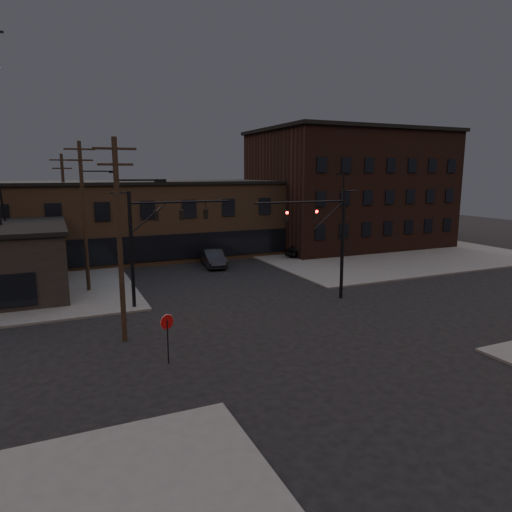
% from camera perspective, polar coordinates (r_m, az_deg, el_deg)
% --- Properties ---
extents(ground, '(140.00, 140.00, 0.00)m').
position_cam_1_polar(ground, '(27.73, 4.63, -9.00)').
color(ground, black).
rests_on(ground, ground).
extents(sidewalk_ne, '(30.00, 30.00, 0.15)m').
position_cam_1_polar(sidewalk_ne, '(57.44, 13.44, 0.96)').
color(sidewalk_ne, '#474744').
rests_on(sidewalk_ne, ground).
extents(building_row, '(40.00, 12.00, 8.00)m').
position_cam_1_polar(building_row, '(52.71, -10.07, 4.57)').
color(building_row, '#4F3C2A').
rests_on(building_row, ground).
extents(building_right, '(22.00, 16.00, 14.00)m').
position_cam_1_polar(building_right, '(59.97, 11.38, 8.08)').
color(building_right, black).
rests_on(building_right, ground).
extents(traffic_signal_near, '(7.12, 0.24, 8.00)m').
position_cam_1_polar(traffic_signal_near, '(33.06, 9.19, 2.85)').
color(traffic_signal_near, black).
rests_on(traffic_signal_near, ground).
extents(traffic_signal_far, '(7.12, 0.24, 8.00)m').
position_cam_1_polar(traffic_signal_far, '(31.75, -13.09, 2.56)').
color(traffic_signal_far, black).
rests_on(traffic_signal_far, ground).
extents(stop_sign, '(0.72, 0.33, 2.48)m').
position_cam_1_polar(stop_sign, '(22.65, -11.04, -8.72)').
color(stop_sign, black).
rests_on(stop_sign, ground).
extents(utility_pole_near, '(3.70, 0.28, 11.00)m').
position_cam_1_polar(utility_pole_near, '(25.34, -16.57, 2.43)').
color(utility_pole_near, black).
rests_on(utility_pole_near, ground).
extents(utility_pole_mid, '(3.70, 0.28, 11.50)m').
position_cam_1_polar(utility_pole_mid, '(37.11, -20.63, 4.98)').
color(utility_pole_mid, black).
rests_on(utility_pole_mid, ground).
extents(utility_pole_far, '(2.20, 0.28, 11.00)m').
position_cam_1_polar(utility_pole_far, '(49.04, -22.75, 5.59)').
color(utility_pole_far, black).
rests_on(utility_pole_far, ground).
extents(lot_light_a, '(1.50, 0.28, 9.14)m').
position_cam_1_polar(lot_light_a, '(45.09, 10.77, 5.52)').
color(lot_light_a, black).
rests_on(lot_light_a, ground).
extents(lot_light_b, '(1.50, 0.28, 9.14)m').
position_cam_1_polar(lot_light_b, '(52.64, 13.06, 6.10)').
color(lot_light_b, black).
rests_on(lot_light_b, ground).
extents(parked_car_lot_a, '(4.26, 3.02, 1.35)m').
position_cam_1_polar(parked_car_lot_a, '(50.41, 5.58, 0.77)').
color(parked_car_lot_a, black).
rests_on(parked_car_lot_a, sidewalk_ne).
extents(parked_car_lot_b, '(4.90, 2.87, 1.33)m').
position_cam_1_polar(parked_car_lot_b, '(56.07, 7.82, 1.69)').
color(parked_car_lot_b, silver).
rests_on(parked_car_lot_b, sidewalk_ne).
extents(car_crossing, '(2.43, 5.36, 1.70)m').
position_cam_1_polar(car_crossing, '(45.31, -5.36, -0.27)').
color(car_crossing, black).
rests_on(car_crossing, ground).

